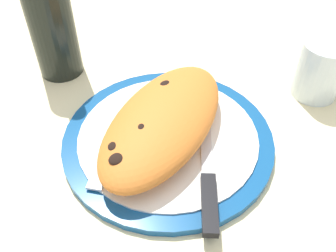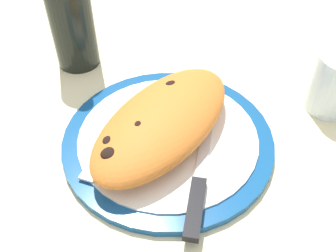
# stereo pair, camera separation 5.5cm
# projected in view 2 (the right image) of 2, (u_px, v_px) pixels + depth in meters

# --- Properties ---
(ground_plane) EXTENTS (1.50, 1.50, 0.03)m
(ground_plane) POSITION_uv_depth(u_px,v_px,m) (168.00, 149.00, 0.59)
(ground_plane) COLOR beige
(plate) EXTENTS (0.32, 0.32, 0.02)m
(plate) POSITION_uv_depth(u_px,v_px,m) (168.00, 139.00, 0.57)
(plate) COLOR navy
(plate) RESTS_ON ground_plane
(calzone) EXTENTS (0.31, 0.22, 0.06)m
(calzone) POSITION_uv_depth(u_px,v_px,m) (162.00, 123.00, 0.54)
(calzone) COLOR orange
(calzone) RESTS_ON plate
(fork) EXTENTS (0.18, 0.02, 0.00)m
(fork) POSITION_uv_depth(u_px,v_px,m) (109.00, 143.00, 0.55)
(fork) COLOR silver
(fork) RESTS_ON plate
(knife) EXTENTS (0.23, 0.05, 0.01)m
(knife) POSITION_uv_depth(u_px,v_px,m) (198.00, 186.00, 0.49)
(knife) COLOR silver
(knife) RESTS_ON plate
(water_glass) EXTENTS (0.08, 0.08, 0.10)m
(water_glass) POSITION_uv_depth(u_px,v_px,m) (335.00, 87.00, 0.60)
(water_glass) COLOR silver
(water_glass) RESTS_ON ground_plane
(wine_bottle) EXTENTS (0.08, 0.08, 0.29)m
(wine_bottle) POSITION_uv_depth(u_px,v_px,m) (69.00, 8.00, 0.65)
(wine_bottle) COLOR black
(wine_bottle) RESTS_ON ground_plane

